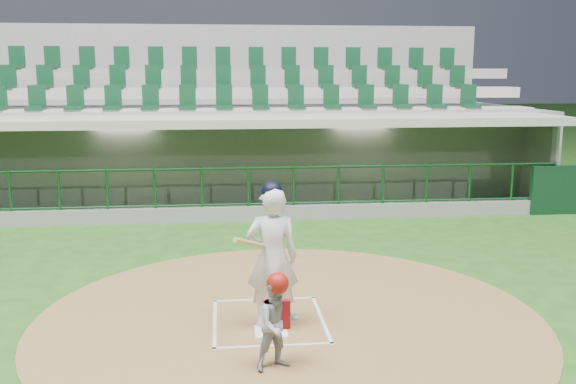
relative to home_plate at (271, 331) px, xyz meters
name	(u,v)px	position (x,y,z in m)	size (l,w,h in m)	color
ground	(267,314)	(0.00, 0.70, -0.02)	(120.00, 120.00, 0.00)	#204E16
dirt_circle	(289,318)	(0.30, 0.50, -0.02)	(7.20, 7.20, 0.01)	brown
home_plate	(271,331)	(0.00, 0.00, 0.00)	(0.43, 0.43, 0.02)	white
batter_box_chalk	(269,320)	(0.00, 0.40, 0.00)	(1.55, 1.80, 0.01)	silver
dugout_structure	(252,169)	(0.17, 8.54, 0.94)	(16.40, 3.70, 3.00)	slate
seating_deck	(241,139)	(0.00, 11.61, 1.40)	(17.00, 6.72, 5.15)	gray
batter	(272,256)	(0.04, 0.20, 0.99)	(0.90, 0.88, 2.02)	white
catcher	(278,321)	(0.00, -1.05, 0.57)	(0.64, 0.57, 1.17)	#99999F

